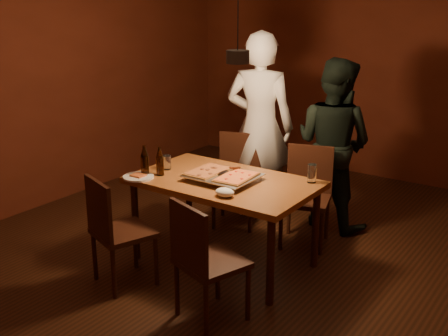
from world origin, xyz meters
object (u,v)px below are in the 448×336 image
Objects in this scene: chair_near_left at (113,222)px; pendant_lamp at (238,55)px; plate_slice at (138,177)px; diner_white at (260,126)px; chair_far_left at (238,170)px; dining_table at (224,188)px; beer_bottle_a at (145,161)px; chair_near_right at (202,252)px; pizza_tray at (223,178)px; beer_bottle_b at (160,161)px; diner_dark at (333,144)px; chair_far_right at (307,186)px.

pendant_lamp is at bearing 76.64° from chair_near_left.
plate_slice is 1.51m from diner_white.
pendant_lamp is (0.51, -0.78, 1.22)m from chair_far_left.
plate_slice is at bearing 59.78° from chair_far_left.
beer_bottle_a is at bearing -154.70° from dining_table.
chair_near_right is at bearing 18.56° from chair_near_left.
diner_white is at bearing 102.77° from pizza_tray.
diner_dark is at bearing 59.51° from beer_bottle_b.
plate_slice is (-0.14, 0.45, 0.22)m from chair_near_left.
beer_bottle_b reaches higher than chair_near_left.
diner_white reaches higher than chair_near_left.
pizza_tray is at bearing 78.76° from chair_near_left.
diner_white reaches higher than plate_slice.
chair_near_left is (-0.85, -1.62, 0.00)m from chair_far_right.
chair_near_right is 1.15m from beer_bottle_b.
dining_table is at bearing 79.57° from chair_near_left.
diner_white is (-0.73, 1.94, 0.41)m from chair_near_right.
diner_white is at bearing 111.93° from pendant_lamp.
chair_near_left reaches higher than plate_slice.
pizza_tray is (0.42, -0.86, 0.24)m from chair_far_left.
beer_bottle_b is (-0.51, -0.19, 0.10)m from pizza_tray.
plate_slice is at bearing 63.77° from diner_white.
plate_slice is (-1.01, 0.47, 0.22)m from chair_near_right.
beer_bottle_a is (-0.19, -1.12, 0.34)m from chair_far_left.
chair_far_left is 1.10m from beer_bottle_b.
chair_far_left is at bearing 116.37° from dining_table.
plate_slice is (-0.20, -1.20, 0.22)m from chair_far_left.
chair_far_left and chair_near_right have the same top height.
chair_near_right is at bearing 98.25° from diner_dark.
chair_far_right is 0.99× the size of chair_near_right.
diner_dark is (0.99, 1.67, 0.07)m from plate_slice.
beer_bottle_b is 0.22m from plate_slice.
pizza_tray is at bearing 133.99° from chair_near_right.
diner_dark reaches higher than beer_bottle_b.
diner_white reaches higher than pizza_tray.
chair_far_left reaches higher than plate_slice.
chair_far_left is 0.97m from diner_dark.
diner_dark is 1.59m from pendant_lamp.
chair_far_left is 0.49m from diner_white.
diner_white reaches higher than chair_far_right.
diner_white is at bearing 82.31° from beer_bottle_b.
dining_table is 0.70m from beer_bottle_a.
diner_white is at bearing 106.72° from dining_table.
chair_near_right is (0.81, -1.67, 0.00)m from chair_far_left.
chair_near_left is at bearing -123.26° from pendant_lamp.
diner_dark is at bearing 59.24° from plate_slice.
diner_dark reaches higher than chair_near_right.
chair_far_right is at bearing 49.94° from plate_slice.
diner_white reaches higher than beer_bottle_a.
chair_far_right is 0.95× the size of pizza_tray.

